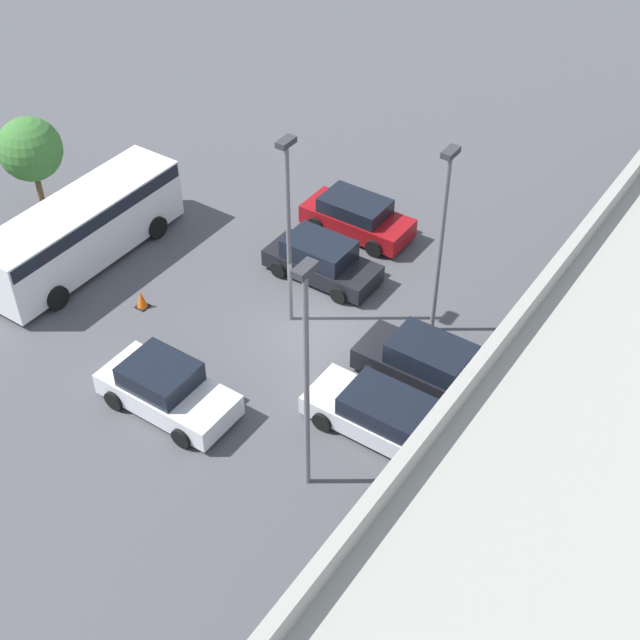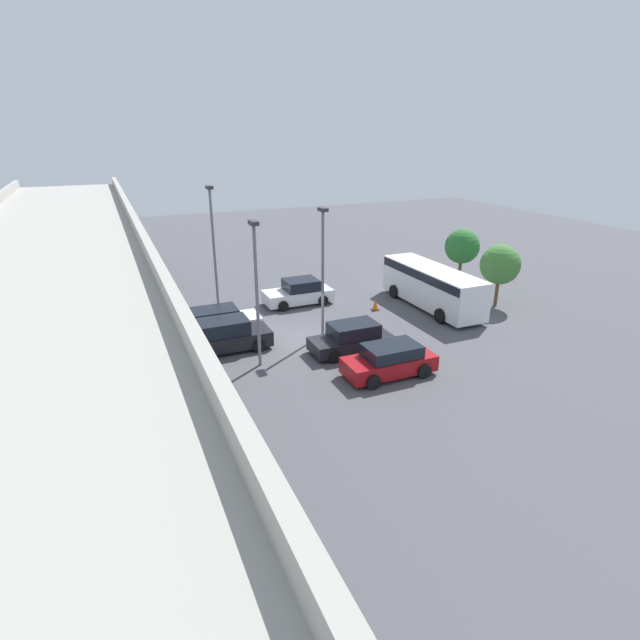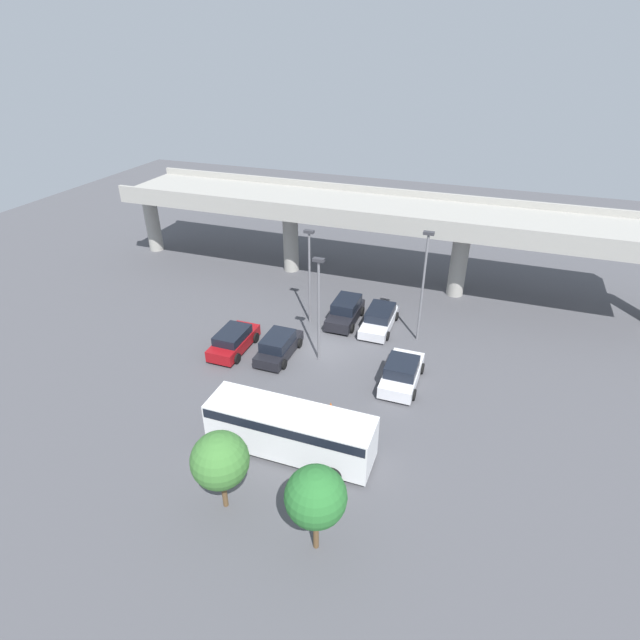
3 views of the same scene
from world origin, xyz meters
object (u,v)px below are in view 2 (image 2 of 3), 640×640
Objects in this scene: shuttle_bus at (432,284)px; lamp_post_by_overpass at (256,283)px; parked_car_0 at (390,360)px; lamp_post_near_aisle at (214,242)px; parked_car_1 at (352,338)px; parked_car_2 at (227,335)px; tree_front_left at (500,265)px; tree_front_centre at (462,247)px; traffic_cone at (375,305)px; parked_car_3 at (217,321)px; lamp_post_mid_lot at (323,262)px; parked_car_4 at (299,293)px.

lamp_post_by_overpass is at bearing 106.65° from shuttle_bus.
lamp_post_near_aisle reaches higher than parked_car_0.
lamp_post_by_overpass is (0.35, 4.95, 3.53)m from parked_car_1.
parked_car_0 is 0.52× the size of shuttle_bus.
tree_front_left is (-0.09, -18.12, 1.98)m from parked_car_2.
tree_front_centre is 6.13× the size of traffic_cone.
lamp_post_mid_lot is (-2.77, -5.46, 3.58)m from parked_car_3.
parked_car_2 is 6.47m from lamp_post_mid_lot.
shuttle_bus is 1.07× the size of lamp_post_near_aisle.
parked_car_0 is 0.55× the size of lamp_post_near_aisle.
parked_car_3 is at bearing 25.32° from parked_car_4.
lamp_post_mid_lot reaches higher than parked_car_0.
tree_front_left is at bearing -153.35° from parked_car_0.
lamp_post_near_aisle is (11.54, 5.64, 3.93)m from parked_car_0.
parked_car_3 is at bearing -53.31° from parked_car_0.
lamp_post_mid_lot is at bearing 90.29° from tree_front_left.
parked_car_2 is at bearing 95.75° from shuttle_bus.
parked_car_0 is at bearing -43.02° from parked_car_2.
tree_front_left is at bearing -0.28° from parked_car_2.
parked_car_2 is at bearing 88.40° from lamp_post_mid_lot.
lamp_post_near_aisle is (8.38, 5.21, 3.94)m from parked_car_1.
shuttle_bus is 2.09× the size of tree_front_left.
lamp_post_near_aisle is at bearing 82.23° from parked_car_2.
shuttle_bus is (4.23, -8.01, 0.84)m from parked_car_1.
tree_front_centre reaches higher than parked_car_0.
parked_car_2 is at bearing -25.30° from parked_car_1.
parked_car_3 is at bearing 11.35° from lamp_post_by_overpass.
lamp_post_near_aisle is 18.06m from tree_front_centre.
traffic_cone is at bearing 104.70° from tree_front_centre.
lamp_post_by_overpass reaches higher than shuttle_bus.
parked_car_1 is at bearing 120.02° from tree_front_centre.
parked_car_0 is at bearing 130.50° from tree_front_centre.
lamp_post_by_overpass reaches higher than traffic_cone.
traffic_cone is at bearing -108.63° from lamp_post_near_aisle.
parked_car_3 is 7.10m from lamp_post_mid_lot.
parked_car_0 is at bearing -170.89° from lamp_post_mid_lot.
parked_car_3 is (2.62, -0.00, -0.12)m from parked_car_2.
lamp_post_mid_lot is at bearing 117.21° from traffic_cone.
shuttle_bus is 4.57m from tree_front_left.
parked_car_2 is 0.51× the size of shuttle_bus.
parked_car_2 reaches higher than traffic_cone.
lamp_post_mid_lot reaches higher than lamp_post_by_overpass.
shuttle_bus reaches higher than parked_car_1.
lamp_post_near_aisle is at bearing 75.58° from parked_car_3.
parked_car_4 is 13.33m from tree_front_left.
parked_car_2 is 10.59m from traffic_cone.
parked_car_0 is 16.35m from tree_front_centre.
lamp_post_mid_lot is (-5.71, 0.75, 3.52)m from parked_car_4.
lamp_post_mid_lot reaches higher than parked_car_3.
parked_car_4 reaches higher than traffic_cone.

